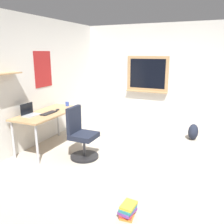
{
  "coord_description": "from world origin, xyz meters",
  "views": [
    {
      "loc": [
        -3.73,
        -0.96,
        1.91
      ],
      "look_at": [
        0.06,
        0.71,
        0.85
      ],
      "focal_mm": 38.06,
      "sensor_mm": 36.0,
      "label": 1
    }
  ],
  "objects_px": {
    "office_chair": "(81,136)",
    "keyboard": "(49,113)",
    "desk": "(48,116)",
    "laptop": "(30,113)",
    "computer_mouse": "(57,110)",
    "coffee_mug": "(67,104)",
    "backpack": "(193,132)",
    "book_stack_on_floor": "(128,210)"
  },
  "relations": [
    {
      "from": "office_chair",
      "to": "laptop",
      "type": "distance_m",
      "value": 1.08
    },
    {
      "from": "computer_mouse",
      "to": "coffee_mug",
      "type": "height_order",
      "value": "coffee_mug"
    },
    {
      "from": "desk",
      "to": "laptop",
      "type": "bearing_deg",
      "value": 154.6
    },
    {
      "from": "office_chair",
      "to": "laptop",
      "type": "bearing_deg",
      "value": 101.33
    },
    {
      "from": "keyboard",
      "to": "book_stack_on_floor",
      "type": "xyz_separation_m",
      "value": [
        -1.26,
        -2.1,
        -0.67
      ]
    },
    {
      "from": "backpack",
      "to": "book_stack_on_floor",
      "type": "xyz_separation_m",
      "value": [
        -3.01,
        0.45,
        -0.09
      ]
    },
    {
      "from": "coffee_mug",
      "to": "backpack",
      "type": "height_order",
      "value": "coffee_mug"
    },
    {
      "from": "backpack",
      "to": "computer_mouse",
      "type": "bearing_deg",
      "value": 120.04
    },
    {
      "from": "desk",
      "to": "coffee_mug",
      "type": "relative_size",
      "value": 15.86
    },
    {
      "from": "computer_mouse",
      "to": "book_stack_on_floor",
      "type": "relative_size",
      "value": 0.43
    },
    {
      "from": "keyboard",
      "to": "coffee_mug",
      "type": "bearing_deg",
      "value": 4.07
    },
    {
      "from": "computer_mouse",
      "to": "backpack",
      "type": "distance_m",
      "value": 3.0
    },
    {
      "from": "computer_mouse",
      "to": "keyboard",
      "type": "bearing_deg",
      "value": 180.0
    },
    {
      "from": "backpack",
      "to": "book_stack_on_floor",
      "type": "distance_m",
      "value": 3.05
    },
    {
      "from": "laptop",
      "to": "office_chair",
      "type": "bearing_deg",
      "value": -78.67
    },
    {
      "from": "office_chair",
      "to": "coffee_mug",
      "type": "xyz_separation_m",
      "value": [
        0.76,
        0.8,
        0.38
      ]
    },
    {
      "from": "keyboard",
      "to": "office_chair",
      "type": "bearing_deg",
      "value": -94.45
    },
    {
      "from": "keyboard",
      "to": "backpack",
      "type": "relative_size",
      "value": 1.06
    },
    {
      "from": "office_chair",
      "to": "keyboard",
      "type": "xyz_separation_m",
      "value": [
        0.06,
        0.75,
        0.35
      ]
    },
    {
      "from": "computer_mouse",
      "to": "desk",
      "type": "bearing_deg",
      "value": 158.13
    },
    {
      "from": "desk",
      "to": "backpack",
      "type": "xyz_separation_m",
      "value": [
        1.68,
        -2.63,
        -0.5
      ]
    },
    {
      "from": "coffee_mug",
      "to": "desk",
      "type": "bearing_deg",
      "value": 176.99
    },
    {
      "from": "laptop",
      "to": "computer_mouse",
      "type": "bearing_deg",
      "value": -24.06
    },
    {
      "from": "keyboard",
      "to": "computer_mouse",
      "type": "relative_size",
      "value": 3.56
    },
    {
      "from": "keyboard",
      "to": "coffee_mug",
      "type": "relative_size",
      "value": 4.02
    },
    {
      "from": "desk",
      "to": "book_stack_on_floor",
      "type": "distance_m",
      "value": 2.63
    },
    {
      "from": "laptop",
      "to": "desk",
      "type": "bearing_deg",
      "value": -25.4
    },
    {
      "from": "laptop",
      "to": "keyboard",
      "type": "height_order",
      "value": "laptop"
    },
    {
      "from": "keyboard",
      "to": "backpack",
      "type": "height_order",
      "value": "keyboard"
    },
    {
      "from": "office_chair",
      "to": "coffee_mug",
      "type": "relative_size",
      "value": 10.33
    },
    {
      "from": "laptop",
      "to": "computer_mouse",
      "type": "distance_m",
      "value": 0.59
    },
    {
      "from": "desk",
      "to": "coffee_mug",
      "type": "height_order",
      "value": "coffee_mug"
    },
    {
      "from": "keyboard",
      "to": "computer_mouse",
      "type": "distance_m",
      "value": 0.28
    },
    {
      "from": "desk",
      "to": "book_stack_on_floor",
      "type": "bearing_deg",
      "value": -121.38
    },
    {
      "from": "computer_mouse",
      "to": "backpack",
      "type": "bearing_deg",
      "value": -59.96
    },
    {
      "from": "backpack",
      "to": "book_stack_on_floor",
      "type": "bearing_deg",
      "value": 171.58
    },
    {
      "from": "computer_mouse",
      "to": "backpack",
      "type": "relative_size",
      "value": 0.3
    },
    {
      "from": "backpack",
      "to": "laptop",
      "type": "bearing_deg",
      "value": 125.78
    },
    {
      "from": "keyboard",
      "to": "backpack",
      "type": "bearing_deg",
      "value": -55.47
    },
    {
      "from": "office_chair",
      "to": "laptop",
      "type": "relative_size",
      "value": 3.06
    },
    {
      "from": "coffee_mug",
      "to": "book_stack_on_floor",
      "type": "height_order",
      "value": "coffee_mug"
    },
    {
      "from": "laptop",
      "to": "computer_mouse",
      "type": "relative_size",
      "value": 2.98
    }
  ]
}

